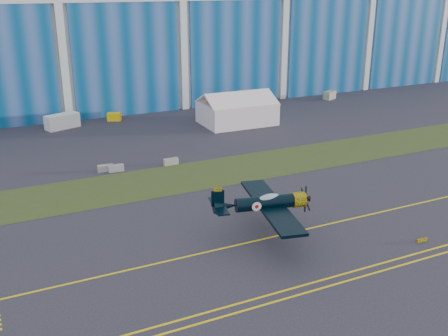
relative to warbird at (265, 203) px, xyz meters
name	(u,v)px	position (x,y,z in m)	size (l,w,h in m)	color
ground	(161,235)	(-8.90, 4.73, -3.64)	(260.00, 260.00, 0.00)	#2E2C38
grass_median	(123,187)	(-8.90, 18.73, -3.62)	(260.00, 10.00, 0.02)	#475128
hangar	(43,25)	(-8.90, 76.51, 11.32)	(220.00, 45.70, 30.00)	silver
taxiway_centreline	(179,258)	(-8.90, -0.27, -3.63)	(200.00, 0.20, 0.02)	yellow
edge_line_near	(225,316)	(-8.90, -9.77, -3.63)	(80.00, 0.20, 0.02)	yellow
edge_line_far	(219,309)	(-8.90, -8.77, -3.63)	(80.00, 0.20, 0.02)	yellow
guard_board_right	(422,240)	(13.10, -7.27, -3.47)	(1.20, 0.15, 0.35)	yellow
warbird	(265,203)	(0.00, 0.00, 0.00)	(13.29, 15.01, 3.87)	black
tent	(237,107)	(17.14, 39.66, -0.80)	(12.43, 9.21, 5.70)	white
shipping_container	(62,121)	(-10.82, 49.46, -2.44)	(5.55, 2.22, 2.41)	white
tug	(114,117)	(-1.65, 50.86, -2.96)	(2.35, 1.47, 1.37)	yellow
gse_box	(330,95)	(43.73, 49.08, -2.80)	(2.81, 1.50, 1.68)	gray
barrier_a	(105,168)	(-9.39, 25.14, -3.19)	(2.00, 0.60, 0.90)	#9E9298
barrier_b	(116,168)	(-8.14, 24.59, -3.19)	(2.00, 0.60, 0.90)	gray
barrier_c	(171,162)	(-0.79, 23.96, -3.19)	(2.00, 0.60, 0.90)	gray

